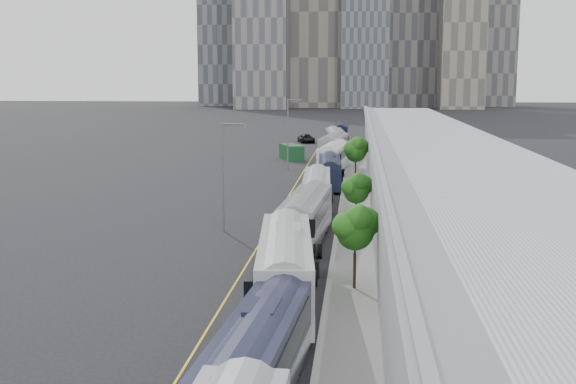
# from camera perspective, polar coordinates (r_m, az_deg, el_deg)

# --- Properties ---
(sidewalk) EXTENTS (10.00, 170.00, 0.12)m
(sidewalk) POSITION_cam_1_polar(r_m,az_deg,el_deg) (62.38, 8.43, -2.47)
(sidewalk) COLOR gray
(sidewalk) RESTS_ON ground
(lane_line) EXTENTS (0.12, 160.00, 0.02)m
(lane_line) POSITION_cam_1_polar(r_m,az_deg,el_deg) (62.74, -1.20, -2.36)
(lane_line) COLOR gold
(lane_line) RESTS_ON ground
(depot) EXTENTS (12.45, 160.40, 7.20)m
(depot) POSITION_cam_1_polar(r_m,az_deg,el_deg) (62.14, 12.19, 0.61)
(depot) COLOR gray
(depot) RESTS_ON ground
(bus_1) EXTENTS (3.29, 12.32, 3.56)m
(bus_1) POSITION_cam_1_polar(r_m,az_deg,el_deg) (27.82, -2.44, -13.82)
(bus_1) COLOR black
(bus_1) RESTS_ON ground
(bus_2) EXTENTS (4.09, 14.13, 4.07)m
(bus_2) POSITION_cam_1_polar(r_m,az_deg,el_deg) (39.72, -0.21, -6.48)
(bus_2) COLOR #B8B8BA
(bus_2) RESTS_ON ground
(bus_3) EXTENTS (3.42, 13.31, 3.85)m
(bus_3) POSITION_cam_1_polar(r_m,az_deg,el_deg) (54.51, 1.42, -2.35)
(bus_3) COLOR gray
(bus_3) RESTS_ON ground
(bus_4) EXTENTS (3.03, 12.46, 3.61)m
(bus_4) POSITION_cam_1_polar(r_m,az_deg,el_deg) (68.74, 2.30, -0.09)
(bus_4) COLOR #AFB4BA
(bus_4) RESTS_ON ground
(bus_5) EXTENTS (3.05, 12.33, 3.58)m
(bus_5) POSITION_cam_1_polar(r_m,az_deg,el_deg) (82.80, 3.30, 1.42)
(bus_5) COLOR black
(bus_5) RESTS_ON ground
(bus_6) EXTENTS (4.02, 13.43, 3.87)m
(bus_6) POSITION_cam_1_polar(r_m,az_deg,el_deg) (96.63, 3.66, 2.56)
(bus_6) COLOR white
(bus_6) RESTS_ON ground
(bus_7) EXTENTS (4.21, 14.11, 4.06)m
(bus_7) POSITION_cam_1_polar(r_m,az_deg,el_deg) (110.69, 3.64, 3.41)
(bus_7) COLOR gray
(bus_7) RESTS_ON ground
(bus_8) EXTENTS (3.95, 13.70, 3.95)m
(bus_8) POSITION_cam_1_polar(r_m,az_deg,el_deg) (124.51, 3.75, 3.99)
(bus_8) COLOR #9B9DA5
(bus_8) RESTS_ON ground
(bus_9) EXTENTS (3.03, 13.65, 3.99)m
(bus_9) POSITION_cam_1_polar(r_m,az_deg,el_deg) (139.43, 4.20, 4.52)
(bus_9) COLOR black
(bus_9) RESTS_ON ground
(tree_1) EXTENTS (2.22, 2.22, 4.97)m
(tree_1) POSITION_cam_1_polar(r_m,az_deg,el_deg) (42.00, 5.33, -2.70)
(tree_1) COLOR black
(tree_1) RESTS_ON ground
(tree_2) EXTENTS (2.24, 2.24, 4.05)m
(tree_2) POSITION_cam_1_polar(r_m,az_deg,el_deg) (63.21, 5.43, 0.37)
(tree_2) COLOR black
(tree_2) RESTS_ON ground
(tree_3) EXTENTS (2.64, 2.64, 5.31)m
(tree_3) POSITION_cam_1_polar(r_m,az_deg,el_deg) (88.27, 5.38, 3.47)
(tree_3) COLOR black
(tree_3) RESTS_ON ground
(street_lamp_near) EXTENTS (2.04, 0.22, 8.83)m
(street_lamp_near) POSITION_cam_1_polar(r_m,az_deg,el_deg) (58.12, -5.00, 1.79)
(street_lamp_near) COLOR #59595E
(street_lamp_near) RESTS_ON ground
(street_lamp_far) EXTENTS (2.04, 0.22, 9.61)m
(street_lamp_far) POSITION_cam_1_polar(r_m,az_deg,el_deg) (98.69, 0.08, 4.97)
(street_lamp_far) COLOR #59595E
(street_lamp_far) RESTS_ON ground
(shipping_container) EXTENTS (4.42, 6.47, 2.30)m
(shipping_container) POSITION_cam_1_polar(r_m,az_deg,el_deg) (111.55, 0.27, 3.18)
(shipping_container) COLOR #133E1D
(shipping_container) RESTS_ON ground
(suv) EXTENTS (4.09, 6.37, 1.63)m
(suv) POSITION_cam_1_polar(r_m,az_deg,el_deg) (141.53, 1.46, 4.25)
(suv) COLOR black
(suv) RESTS_ON ground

